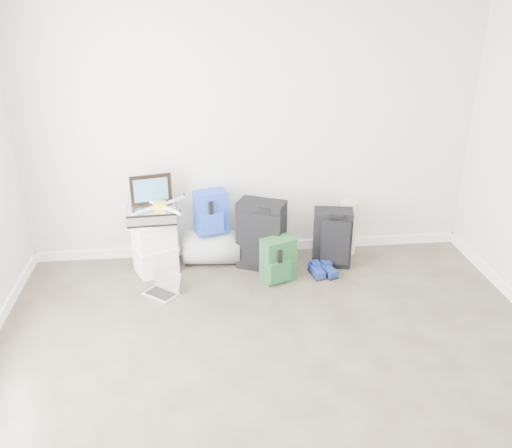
{
  "coord_description": "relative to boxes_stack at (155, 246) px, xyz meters",
  "views": [
    {
      "loc": [
        -0.52,
        -2.68,
        2.63
      ],
      "look_at": [
        -0.02,
        1.9,
        0.58
      ],
      "focal_mm": 38.0,
      "sensor_mm": 36.0,
      "label": 1
    }
  ],
  "objects": [
    {
      "name": "shoes",
      "position": [
        1.63,
        -0.25,
        -0.24
      ],
      "size": [
        0.27,
        0.27,
        0.08
      ],
      "rotation": [
        0.0,
        0.0,
        0.23
      ],
      "color": "black",
      "rests_on": "ground"
    },
    {
      "name": "boxes_stack",
      "position": [
        0.0,
        0.0,
        0.0
      ],
      "size": [
        0.48,
        0.45,
        0.55
      ],
      "rotation": [
        0.0,
        0.0,
        0.42
      ],
      "color": "white",
      "rests_on": "ground"
    },
    {
      "name": "ground",
      "position": [
        0.99,
        -2.15,
        -0.28
      ],
      "size": [
        5.0,
        5.0,
        0.0
      ],
      "primitive_type": "plane",
      "color": "#352D26",
      "rests_on": "ground"
    },
    {
      "name": "large_suitcase",
      "position": [
        1.05,
        -0.01,
        0.07
      ],
      "size": [
        0.52,
        0.45,
        0.7
      ],
      "rotation": [
        0.0,
        0.0,
        -0.43
      ],
      "color": "black",
      "rests_on": "ground"
    },
    {
      "name": "briefcase",
      "position": [
        0.0,
        0.0,
        0.34
      ],
      "size": [
        0.48,
        0.36,
        0.13
      ],
      "primitive_type": "cube",
      "rotation": [
        0.0,
        0.0,
        0.06
      ],
      "color": "#B2B2B7",
      "rests_on": "boxes_stack"
    },
    {
      "name": "duffel_bag",
      "position": [
        0.56,
        0.13,
        -0.1
      ],
      "size": [
        0.59,
        0.4,
        0.35
      ],
      "primitive_type": "cylinder",
      "rotation": [
        0.0,
        1.57,
        -0.09
      ],
      "color": "gray",
      "rests_on": "ground"
    },
    {
      "name": "carry_on",
      "position": [
        1.76,
        -0.05,
        0.02
      ],
      "size": [
        0.41,
        0.31,
        0.6
      ],
      "rotation": [
        0.0,
        0.0,
        -0.2
      ],
      "color": "black",
      "rests_on": "ground"
    },
    {
      "name": "blue_backpack",
      "position": [
        0.56,
        0.1,
        0.28
      ],
      "size": [
        0.35,
        0.3,
        0.44
      ],
      "rotation": [
        0.0,
        0.0,
        0.28
      ],
      "color": "#1A30AA",
      "rests_on": "duffel_bag"
    },
    {
      "name": "laptop",
      "position": [
        0.09,
        -0.43,
        -0.23
      ],
      "size": [
        0.37,
        0.36,
        0.21
      ],
      "rotation": [
        0.0,
        0.0,
        -0.71
      ],
      "color": "silver",
      "rests_on": "ground"
    },
    {
      "name": "drone",
      "position": [
        0.08,
        -0.02,
        0.44
      ],
      "size": [
        0.49,
        0.49,
        0.06
      ],
      "rotation": [
        0.0,
        0.0,
        -0.07
      ],
      "color": "yellow",
      "rests_on": "briefcase"
    },
    {
      "name": "green_backpack",
      "position": [
        1.18,
        -0.3,
        -0.07
      ],
      "size": [
        0.36,
        0.32,
        0.43
      ],
      "rotation": [
        0.0,
        0.0,
        0.39
      ],
      "color": "#163D1D",
      "rests_on": "ground"
    },
    {
      "name": "rolled_rug",
      "position": [
        1.99,
        0.21,
        0.01
      ],
      "size": [
        0.19,
        0.19,
        0.58
      ],
      "primitive_type": "cylinder",
      "color": "tan",
      "rests_on": "ground"
    },
    {
      "name": "painting",
      "position": [
        0.0,
        0.1,
        0.55
      ],
      "size": [
        0.39,
        0.11,
        0.29
      ],
      "rotation": [
        0.0,
        0.0,
        0.22
      ],
      "color": "black",
      "rests_on": "briefcase"
    },
    {
      "name": "room_envelope",
      "position": [
        0.99,
        -2.13,
        1.44
      ],
      "size": [
        4.52,
        5.02,
        2.71
      ],
      "color": "silver",
      "rests_on": "ground"
    }
  ]
}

